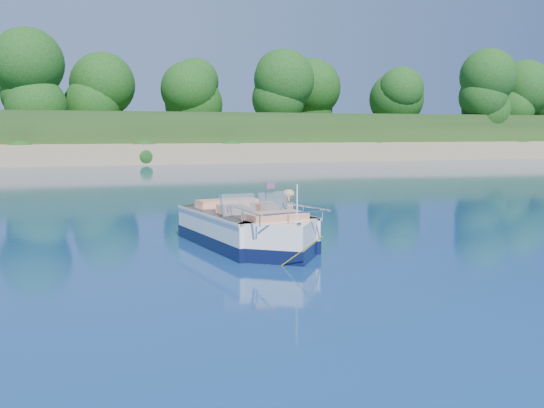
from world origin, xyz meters
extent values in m
plane|color=#0A2049|center=(0.00, 0.00, 0.00)|extent=(160.00, 160.00, 0.00)
cube|color=tan|center=(0.00, 38.00, 0.50)|extent=(170.00, 8.00, 2.00)
cube|color=#203816|center=(0.00, 65.00, 1.00)|extent=(170.00, 56.00, 6.00)
cylinder|color=black|center=(0.00, 42.00, 3.30)|extent=(0.44, 0.44, 3.60)
sphere|color=black|center=(0.00, 42.00, 6.72)|extent=(5.94, 5.94, 5.94)
cylinder|color=black|center=(20.00, 40.00, 2.80)|extent=(0.44, 0.44, 2.60)
sphere|color=black|center=(20.00, 40.00, 5.27)|extent=(4.29, 4.29, 4.29)
cube|color=white|center=(0.11, 1.51, 0.27)|extent=(2.33, 3.60, 0.93)
cube|color=white|center=(0.40, -0.05, 0.27)|extent=(1.74, 1.74, 0.93)
cube|color=#0B1133|center=(0.11, 1.51, 0.14)|extent=(2.37, 3.64, 0.26)
cube|color=#0B1133|center=(0.40, -0.05, 0.14)|extent=(1.77, 1.77, 0.26)
cube|color=tan|center=(0.07, 1.77, 0.53)|extent=(1.81, 2.55, 0.09)
cube|color=white|center=(0.11, 1.51, 0.71)|extent=(2.37, 3.60, 0.05)
cube|color=black|center=(-0.21, 3.31, 0.31)|extent=(0.53, 0.39, 0.79)
cube|color=#8C9EA5|center=(-0.17, 0.83, 0.96)|extent=(0.70, 0.26, 0.43)
cube|color=#8C9EA5|center=(0.61, 0.97, 0.96)|extent=(0.73, 0.44, 0.43)
cube|color=tan|center=(-0.24, 1.22, 0.73)|extent=(0.56, 0.56, 0.35)
cube|color=tan|center=(0.54, 1.36, 0.73)|extent=(0.56, 0.56, 0.35)
cube|color=tan|center=(-0.05, 2.38, 0.73)|extent=(1.44, 0.72, 0.34)
cube|color=tan|center=(0.37, 0.12, 0.71)|extent=(1.26, 0.86, 0.30)
cylinder|color=white|center=(0.52, -0.71, 1.11)|extent=(0.03, 0.03, 0.75)
cube|color=red|center=(0.54, 0.96, 1.31)|extent=(0.19, 0.05, 0.12)
cube|color=silver|center=(0.52, -0.75, 0.76)|extent=(0.10, 0.07, 0.04)
cylinder|color=gold|center=(0.45, -1.08, 0.31)|extent=(0.50, 0.83, 0.68)
torus|color=#FFEE01|center=(1.64, 2.94, 0.09)|extent=(1.72, 1.72, 0.35)
torus|color=#BA0926|center=(1.64, 2.94, 0.11)|extent=(1.42, 1.42, 0.12)
imported|color=tan|center=(1.63, 2.91, 0.00)|extent=(0.48, 0.88, 1.64)
camera|label=1|loc=(-3.24, -10.94, 2.42)|focal=40.00mm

